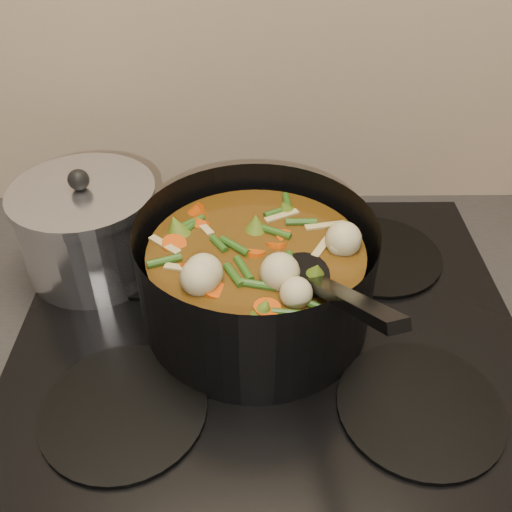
{
  "coord_description": "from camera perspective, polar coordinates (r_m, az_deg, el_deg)",
  "views": [
    {
      "loc": [
        -0.02,
        1.43,
        1.45
      ],
      "look_at": [
        -0.02,
        1.94,
        1.03
      ],
      "focal_mm": 40.0,
      "sensor_mm": 36.0,
      "label": 1
    }
  ],
  "objects": [
    {
      "name": "stovetop",
      "position": [
        0.73,
        1.29,
        -7.19
      ],
      "size": [
        0.62,
        0.54,
        0.03
      ],
      "color": "black",
      "rests_on": "counter"
    },
    {
      "name": "stockpot",
      "position": [
        0.69,
        0.04,
        -2.09
      ],
      "size": [
        0.3,
        0.37,
        0.21
      ],
      "rotation": [
        0.0,
        0.0,
        0.09
      ],
      "color": "black",
      "rests_on": "stovetop"
    },
    {
      "name": "counter",
      "position": [
        1.11,
        0.91,
        -23.9
      ],
      "size": [
        2.64,
        0.64,
        0.91
      ],
      "color": "brown",
      "rests_on": "ground"
    },
    {
      "name": "saucepan",
      "position": [
        0.8,
        -16.3,
        2.65
      ],
      "size": [
        0.19,
        0.19,
        0.15
      ],
      "rotation": [
        0.0,
        0.0,
        0.23
      ],
      "color": "silver",
      "rests_on": "stovetop"
    }
  ]
}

